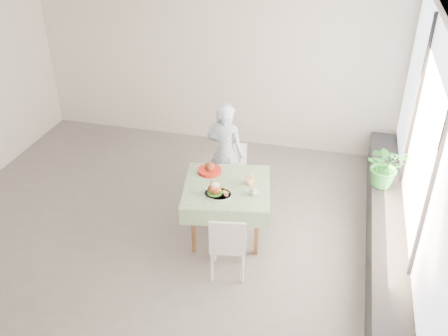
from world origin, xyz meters
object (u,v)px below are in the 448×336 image
(cafe_table, at_px, (227,204))
(diner, at_px, (225,153))
(potted_plant, at_px, (386,166))
(chair_far, at_px, (233,184))
(chair_near, at_px, (228,255))
(juice_cup_orange, at_px, (249,180))
(main_dish, at_px, (216,191))

(cafe_table, distance_m, diner, 0.86)
(potted_plant, bearing_deg, diner, -177.38)
(chair_far, relative_size, potted_plant, 1.37)
(diner, bearing_deg, chair_far, -168.70)
(cafe_table, xyz_separation_m, chair_near, (0.19, -0.70, -0.20))
(juice_cup_orange, bearing_deg, cafe_table, -159.37)
(chair_near, distance_m, main_dish, 0.76)
(potted_plant, bearing_deg, chair_near, -137.12)
(chair_far, height_order, diner, diner)
(cafe_table, xyz_separation_m, potted_plant, (1.89, 0.88, 0.34))
(chair_near, bearing_deg, main_dish, 119.02)
(cafe_table, bearing_deg, chair_near, -74.78)
(cafe_table, distance_m, main_dish, 0.41)
(chair_far, bearing_deg, juice_cup_orange, -62.60)
(juice_cup_orange, xyz_separation_m, potted_plant, (1.64, 0.78, -0.01))
(chair_far, bearing_deg, cafe_table, -82.79)
(chair_far, height_order, chair_near, chair_near)
(diner, distance_m, juice_cup_orange, 0.84)
(juice_cup_orange, bearing_deg, diner, 124.69)
(cafe_table, height_order, chair_far, chair_far)
(diner, bearing_deg, juice_cup_orange, 134.08)
(diner, xyz_separation_m, main_dish, (0.14, -1.01, 0.06))
(cafe_table, bearing_deg, chair_far, 97.21)
(diner, bearing_deg, cafe_table, 114.87)
(main_dish, relative_size, juice_cup_orange, 1.27)
(chair_far, bearing_deg, diner, -178.09)
(cafe_table, height_order, main_dish, main_dish)
(diner, distance_m, main_dish, 1.02)
(diner, relative_size, potted_plant, 2.50)
(chair_far, bearing_deg, main_dish, -88.59)
(diner, bearing_deg, main_dish, 107.44)
(potted_plant, bearing_deg, juice_cup_orange, -154.37)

